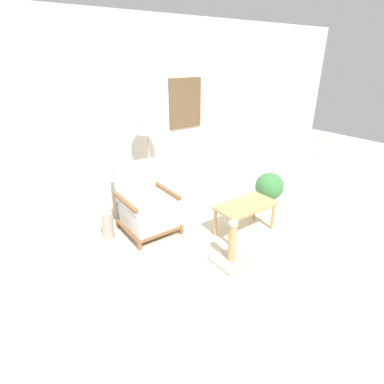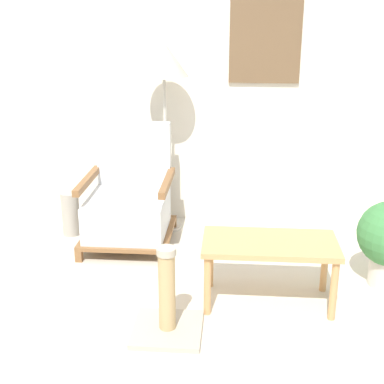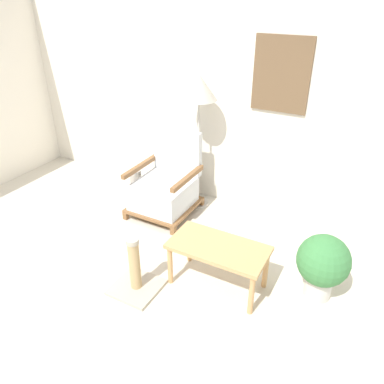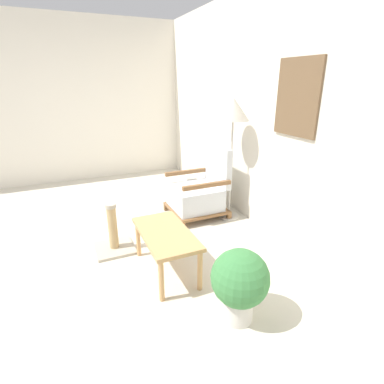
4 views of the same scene
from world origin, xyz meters
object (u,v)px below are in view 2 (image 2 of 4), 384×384
scratching_post (167,309)px  coffee_table (270,250)px  floor_lamp (164,68)px  armchair (129,205)px  vase (71,214)px

scratching_post → coffee_table: bearing=33.1°
scratching_post → floor_lamp: bearing=97.4°
armchair → vase: size_ratio=2.56×
vase → scratching_post: size_ratio=0.67×
coffee_table → vase: bearing=148.5°
coffee_table → armchair: bearing=141.5°
floor_lamp → vase: floor_lamp is taller
coffee_table → floor_lamp: bearing=124.6°
floor_lamp → coffee_table: bearing=-55.4°
floor_lamp → scratching_post: 1.93m
floor_lamp → vase: 1.39m
scratching_post → armchair: bearing=110.3°
armchair → floor_lamp: size_ratio=0.60×
armchair → coffee_table: 1.32m
armchair → coffee_table: armchair is taller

